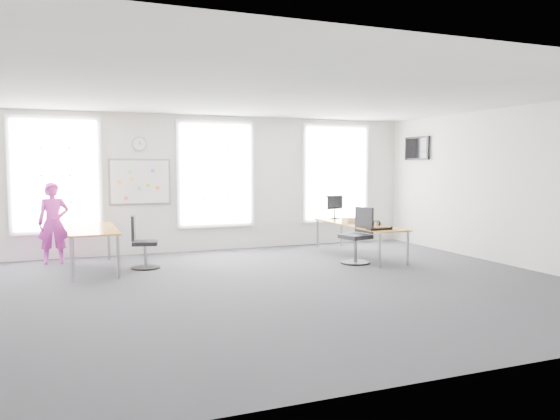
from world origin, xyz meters
name	(u,v)px	position (x,y,z in m)	size (l,w,h in m)	color
floor	(265,288)	(0.00, 0.00, 0.00)	(10.00, 10.00, 0.00)	#242428
ceiling	(264,92)	(0.00, 0.00, 3.00)	(10.00, 10.00, 0.00)	silver
wall_back	(202,183)	(0.00, 4.00, 1.50)	(10.00, 10.00, 0.00)	silver
wall_front	(425,212)	(0.00, -4.00, 1.50)	(10.00, 10.00, 0.00)	silver
wall_right	(515,187)	(5.00, 0.00, 1.50)	(10.00, 10.00, 0.00)	silver
window_left	(56,175)	(-3.00, 3.97, 1.70)	(1.60, 0.06, 2.20)	white
window_mid	(216,174)	(0.30, 3.97, 1.70)	(1.60, 0.06, 2.20)	white
window_right	(336,174)	(3.30, 3.97, 1.70)	(1.60, 0.06, 2.20)	white
desk_right	(358,226)	(2.88, 2.11, 0.63)	(0.74, 2.78, 0.68)	gold
desk_left	(92,232)	(-2.40, 2.55, 0.70)	(0.84, 2.09, 0.76)	gold
chair_right	(358,239)	(2.43, 1.35, 0.48)	(0.59, 0.59, 1.09)	black
chair_left	(142,245)	(-1.55, 2.32, 0.43)	(0.53, 0.53, 0.99)	black
person	(53,223)	(-3.06, 3.52, 0.79)	(0.57, 0.38, 1.58)	#C72EAD
whiteboard	(140,182)	(-1.35, 3.97, 1.55)	(1.20, 0.03, 0.90)	white
wall_clock	(139,144)	(-1.35, 3.97, 2.35)	(0.30, 0.30, 0.04)	gray
tv	(417,148)	(4.95, 3.00, 2.30)	(0.06, 0.90, 0.55)	black
keyboard	(379,229)	(2.70, 1.01, 0.69)	(0.50, 0.18, 0.02)	black
mouse	(391,227)	(3.05, 1.14, 0.70)	(0.07, 0.11, 0.04)	black
lens_cap	(384,227)	(3.00, 1.33, 0.68)	(0.06, 0.06, 0.01)	black
headphones	(375,224)	(2.97, 1.59, 0.73)	(0.19, 0.10, 0.11)	black
laptop_sleeve	(365,218)	(2.97, 2.01, 0.81)	(0.35, 0.28, 0.27)	black
paper_stack	(350,220)	(2.83, 2.41, 0.73)	(0.28, 0.21, 0.10)	beige
monitor	(335,205)	(2.93, 3.29, 1.00)	(0.47, 0.20, 0.53)	black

